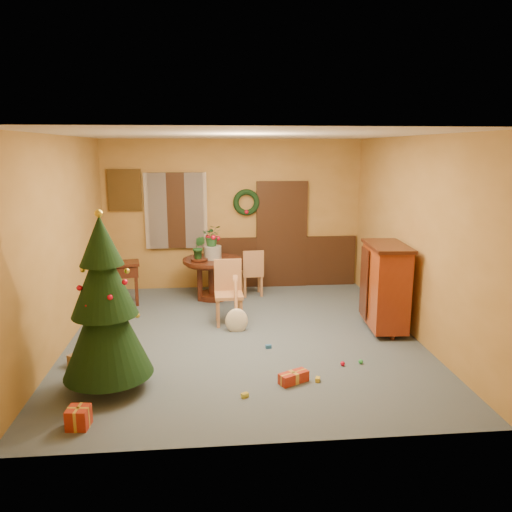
{
  "coord_description": "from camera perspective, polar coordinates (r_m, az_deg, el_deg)",
  "views": [
    {
      "loc": [
        -0.47,
        -6.93,
        2.72
      ],
      "look_at": [
        0.22,
        0.4,
        1.13
      ],
      "focal_mm": 35.0,
      "sensor_mm": 36.0,
      "label": 1
    }
  ],
  "objects": [
    {
      "name": "gift_b",
      "position": [
        5.49,
        -19.62,
        -17.0
      ],
      "size": [
        0.23,
        0.23,
        0.21
      ],
      "color": "#A32A15",
      "rests_on": "floor"
    },
    {
      "name": "toy_e",
      "position": [
        5.77,
        -1.29,
        -15.62
      ],
      "size": [
        0.09,
        0.08,
        0.05
      ],
      "primitive_type": "cube",
      "rotation": [
        0.0,
        0.0,
        0.52
      ],
      "color": "gold",
      "rests_on": "floor"
    },
    {
      "name": "plant_stand",
      "position": [
        9.05,
        -6.46,
        -2.13
      ],
      "size": [
        0.31,
        0.31,
        0.79
      ],
      "color": "black",
      "rests_on": "floor"
    },
    {
      "name": "chair_far",
      "position": [
        9.3,
        -0.39,
        -1.76
      ],
      "size": [
        0.41,
        0.41,
        0.89
      ],
      "color": "#8F5E39",
      "rests_on": "floor"
    },
    {
      "name": "centerpiece_plant",
      "position": [
        9.04,
        -5.03,
        2.35
      ],
      "size": [
        0.35,
        0.3,
        0.39
      ],
      "primitive_type": "imported",
      "color": "#1E4C23",
      "rests_on": "urn"
    },
    {
      "name": "stand_plant",
      "position": [
        8.94,
        -6.54,
        0.99
      ],
      "size": [
        0.25,
        0.22,
        0.41
      ],
      "primitive_type": "imported",
      "rotation": [
        0.0,
        0.0,
        -0.18
      ],
      "color": "#19471E",
      "rests_on": "plant_stand"
    },
    {
      "name": "guitar",
      "position": [
        7.54,
        -2.25,
        -5.69
      ],
      "size": [
        0.42,
        0.57,
        0.79
      ],
      "primitive_type": null,
      "rotation": [
        -0.49,
        0.0,
        -0.16
      ],
      "color": "beige",
      "rests_on": "floor"
    },
    {
      "name": "toy_c",
      "position": [
        6.16,
        7.06,
        -13.83
      ],
      "size": [
        0.07,
        0.09,
        0.05
      ],
      "primitive_type": "cube",
      "rotation": [
        0.0,
        0.0,
        1.23
      ],
      "color": "gold",
      "rests_on": "floor"
    },
    {
      "name": "dining_table",
      "position": [
        9.17,
        -4.95,
        -1.69
      ],
      "size": [
        1.09,
        1.09,
        0.75
      ],
      "color": "black",
      "rests_on": "floor"
    },
    {
      "name": "gift_d",
      "position": [
        6.1,
        4.32,
        -13.66
      ],
      "size": [
        0.39,
        0.3,
        0.13
      ],
      "color": "#A32A15",
      "rests_on": "floor"
    },
    {
      "name": "writing_desk",
      "position": [
        9.08,
        -15.91,
        -1.9
      ],
      "size": [
        0.93,
        0.57,
        0.77
      ],
      "color": "black",
      "rests_on": "floor"
    },
    {
      "name": "sideboard",
      "position": [
        7.75,
        14.57,
        -3.19
      ],
      "size": [
        0.62,
        1.07,
        1.33
      ],
      "color": "#5B160A",
      "rests_on": "floor"
    },
    {
      "name": "toy_a",
      "position": [
        7.04,
        1.43,
        -10.31
      ],
      "size": [
        0.09,
        0.06,
        0.05
      ],
      "primitive_type": "cube",
      "rotation": [
        0.0,
        0.0,
        0.15
      ],
      "color": "#245D9D",
      "rests_on": "floor"
    },
    {
      "name": "christmas_tree",
      "position": [
        5.84,
        -16.89,
        -5.57
      ],
      "size": [
        1.01,
        1.01,
        2.08
      ],
      "color": "#382111",
      "rests_on": "floor"
    },
    {
      "name": "toy_b",
      "position": [
        6.7,
        11.88,
        -11.74
      ],
      "size": [
        0.06,
        0.06,
        0.06
      ],
      "primitive_type": "sphere",
      "color": "green",
      "rests_on": "floor"
    },
    {
      "name": "toy_d",
      "position": [
        6.6,
        9.87,
        -12.03
      ],
      "size": [
        0.06,
        0.06,
        0.06
      ],
      "primitive_type": "sphere",
      "color": "red",
      "rests_on": "floor"
    },
    {
      "name": "room_envelope",
      "position": [
        9.79,
        -1.37,
        2.77
      ],
      "size": [
        5.5,
        5.5,
        5.5
      ],
      "color": "#3B4A56",
      "rests_on": "ground"
    },
    {
      "name": "gift_a",
      "position": [
        6.32,
        -17.55,
        -13.06
      ],
      "size": [
        0.31,
        0.23,
        0.17
      ],
      "color": "brown",
      "rests_on": "floor"
    },
    {
      "name": "urn",
      "position": [
        9.1,
        -4.99,
        0.41
      ],
      "size": [
        0.33,
        0.33,
        0.24
      ],
      "primitive_type": "cylinder",
      "color": "slate",
      "rests_on": "dining_table"
    },
    {
      "name": "chair_near",
      "position": [
        7.9,
        -3.17,
        -3.84
      ],
      "size": [
        0.44,
        0.44,
        1.0
      ],
      "color": "#8F5E39",
      "rests_on": "floor"
    },
    {
      "name": "gift_c",
      "position": [
        6.91,
        -19.38,
        -11.01
      ],
      "size": [
        0.32,
        0.34,
        0.15
      ],
      "color": "brown",
      "rests_on": "floor"
    }
  ]
}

